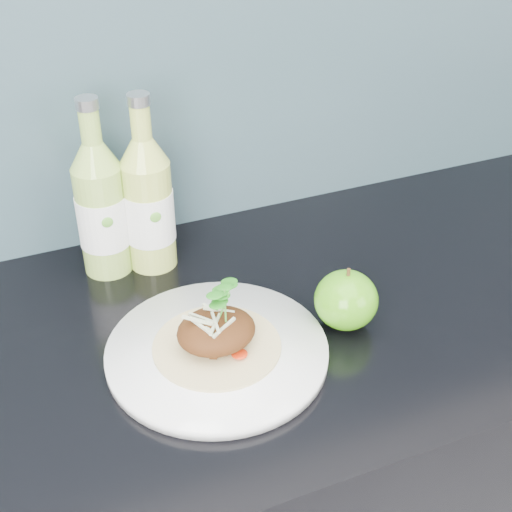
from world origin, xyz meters
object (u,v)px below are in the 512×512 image
Objects in this scene: dinner_plate at (217,352)px; green_apple at (346,300)px; cider_bottle_left at (101,209)px; cider_bottle_right at (148,204)px.

dinner_plate is 2.88× the size of green_apple.
cider_bottle_left reaches higher than dinner_plate.
cider_bottle_left is (-0.27, 0.26, 0.06)m from green_apple.
dinner_plate is 0.29m from cider_bottle_left.
dinner_plate is 0.26m from cider_bottle_right.
cider_bottle_left is at bearing 157.22° from cider_bottle_right.
cider_bottle_left is at bearing 107.91° from dinner_plate.
cider_bottle_left is (-0.08, 0.26, 0.10)m from dinner_plate.
cider_bottle_right is at bearing -5.26° from cider_bottle_left.
green_apple is at bearing -38.71° from cider_bottle_left.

